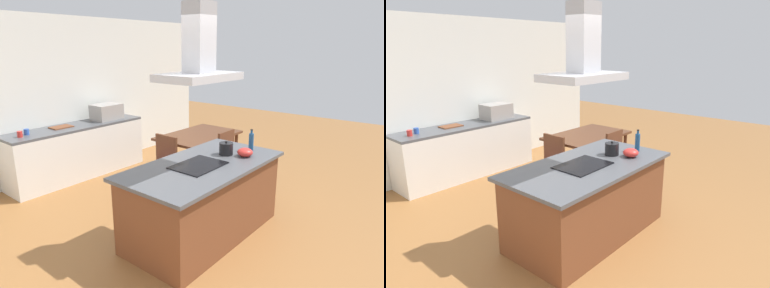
% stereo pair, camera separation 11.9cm
% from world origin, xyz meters
% --- Properties ---
extents(ground, '(16.00, 16.00, 0.00)m').
position_xyz_m(ground, '(0.00, 1.50, 0.00)').
color(ground, '#936033').
extents(wall_back, '(7.20, 0.10, 2.70)m').
position_xyz_m(wall_back, '(0.00, 3.25, 1.35)').
color(wall_back, silver).
rests_on(wall_back, ground).
extents(kitchen_island, '(2.02, 1.04, 0.90)m').
position_xyz_m(kitchen_island, '(0.00, 0.00, 0.45)').
color(kitchen_island, brown).
rests_on(kitchen_island, ground).
extents(cooktop, '(0.60, 0.44, 0.01)m').
position_xyz_m(cooktop, '(-0.10, 0.00, 0.91)').
color(cooktop, black).
rests_on(cooktop, kitchen_island).
extents(tea_kettle, '(0.22, 0.17, 0.18)m').
position_xyz_m(tea_kettle, '(0.45, -0.01, 0.98)').
color(tea_kettle, black).
rests_on(tea_kettle, kitchen_island).
extents(olive_oil_bottle, '(0.06, 0.06, 0.28)m').
position_xyz_m(olive_oil_bottle, '(0.80, -0.16, 1.02)').
color(olive_oil_bottle, navy).
rests_on(olive_oil_bottle, kitchen_island).
extents(mixing_bowl, '(0.19, 0.19, 0.10)m').
position_xyz_m(mixing_bowl, '(0.53, -0.23, 0.95)').
color(mixing_bowl, red).
rests_on(mixing_bowl, kitchen_island).
extents(back_counter, '(2.41, 0.62, 0.90)m').
position_xyz_m(back_counter, '(0.20, 2.88, 0.45)').
color(back_counter, silver).
rests_on(back_counter, ground).
extents(countertop_microwave, '(0.50, 0.38, 0.28)m').
position_xyz_m(countertop_microwave, '(0.85, 2.88, 1.04)').
color(countertop_microwave, '#9E9993').
rests_on(countertop_microwave, back_counter).
extents(coffee_mug_red, '(0.08, 0.08, 0.09)m').
position_xyz_m(coffee_mug_red, '(-0.77, 2.83, 0.95)').
color(coffee_mug_red, red).
rests_on(coffee_mug_red, back_counter).
extents(coffee_mug_blue, '(0.08, 0.08, 0.09)m').
position_xyz_m(coffee_mug_blue, '(-0.64, 2.90, 0.95)').
color(coffee_mug_blue, '#2D56B2').
rests_on(coffee_mug_blue, back_counter).
extents(cutting_board, '(0.34, 0.24, 0.02)m').
position_xyz_m(cutting_board, '(-0.05, 2.93, 0.91)').
color(cutting_board, brown).
rests_on(cutting_board, back_counter).
extents(dining_table, '(1.40, 0.90, 0.75)m').
position_xyz_m(dining_table, '(1.51, 1.25, 0.67)').
color(dining_table, '#59331E').
rests_on(dining_table, ground).
extents(chair_facing_island, '(0.42, 0.42, 0.89)m').
position_xyz_m(chair_facing_island, '(1.51, 0.58, 0.51)').
color(chair_facing_island, purple).
rests_on(chair_facing_island, ground).
extents(chair_at_left_end, '(0.42, 0.42, 0.89)m').
position_xyz_m(chair_at_left_end, '(0.59, 1.25, 0.51)').
color(chair_at_left_end, purple).
rests_on(chair_at_left_end, ground).
extents(range_hood, '(0.90, 0.55, 0.78)m').
position_xyz_m(range_hood, '(-0.10, 0.00, 2.10)').
color(range_hood, '#ADADB2').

